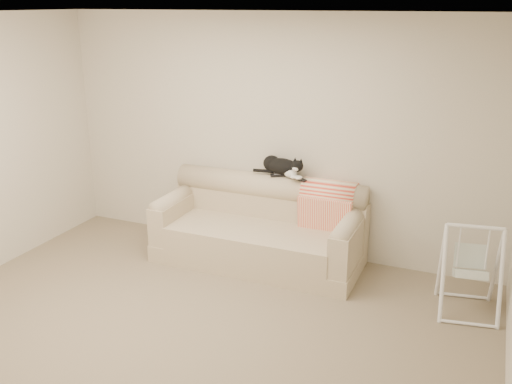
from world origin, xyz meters
TOP-DOWN VIEW (x-y plane):
  - ground_plane at (0.00, 0.00)m, footprint 5.00×5.00m
  - room_shell at (0.00, 0.00)m, footprint 5.04×4.04m
  - sofa at (0.00, 1.62)m, footprint 2.20×0.93m
  - remote_a at (0.11, 1.86)m, footprint 0.18×0.12m
  - remote_b at (0.37, 1.82)m, footprint 0.17×0.14m
  - tuxedo_cat at (0.15, 1.87)m, footprint 0.59×0.31m
  - throw_blanket at (0.69, 1.84)m, footprint 0.57×0.38m
  - baby_swing at (2.15, 1.34)m, footprint 0.60×0.63m

SIDE VIEW (x-z plane):
  - ground_plane at x=0.00m, z-range 0.00..0.00m
  - sofa at x=0.00m, z-range -0.10..0.80m
  - baby_swing at x=2.15m, z-range 0.00..0.85m
  - throw_blanket at x=0.69m, z-range 0.44..1.01m
  - remote_b at x=0.37m, z-range 0.90..0.92m
  - remote_a at x=0.11m, z-range 0.90..0.92m
  - tuxedo_cat at x=0.15m, z-range 0.89..1.12m
  - room_shell at x=0.00m, z-range 0.23..2.83m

